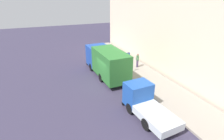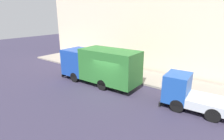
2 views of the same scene
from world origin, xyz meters
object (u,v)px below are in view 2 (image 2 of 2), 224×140
object	(u,v)px
street_sign_post	(121,61)
traffic_cone_orange	(96,66)
pedestrian_walking	(122,61)
large_utility_truck	(100,65)
pedestrian_standing	(91,60)
small_flatbed_truck	(191,94)

from	to	relation	value
street_sign_post	traffic_cone_orange	bearing A→B (deg)	84.75
traffic_cone_orange	street_sign_post	size ratio (longest dim) A/B	0.26
pedestrian_walking	street_sign_post	size ratio (longest dim) A/B	0.69
large_utility_truck	street_sign_post	size ratio (longest dim) A/B	3.04
large_utility_truck	pedestrian_standing	world-z (taller)	large_utility_truck
pedestrian_standing	street_sign_post	distance (m)	4.19
pedestrian_standing	traffic_cone_orange	xyz separation A→B (m)	(0.10, -0.68, -0.56)
small_flatbed_truck	street_sign_post	distance (m)	7.50
traffic_cone_orange	street_sign_post	xyz separation A→B (m)	(-0.32, -3.46, 1.15)
pedestrian_walking	large_utility_truck	bearing A→B (deg)	104.16
large_utility_truck	pedestrian_standing	bearing A→B (deg)	52.48
pedestrian_standing	large_utility_truck	bearing A→B (deg)	-39.81
small_flatbed_truck	pedestrian_standing	xyz separation A→B (m)	(2.47, 11.27, 0.02)
pedestrian_walking	pedestrian_standing	world-z (taller)	pedestrian_walking
pedestrian_walking	small_flatbed_truck	bearing A→B (deg)	159.14
small_flatbed_truck	large_utility_truck	bearing A→B (deg)	86.46
pedestrian_standing	traffic_cone_orange	world-z (taller)	pedestrian_standing
pedestrian_walking	street_sign_post	bearing A→B (deg)	127.85
large_utility_truck	small_flatbed_truck	world-z (taller)	large_utility_truck
pedestrian_walking	traffic_cone_orange	xyz separation A→B (m)	(-1.64, 2.25, -0.59)
small_flatbed_truck	pedestrian_standing	distance (m)	11.54
pedestrian_walking	pedestrian_standing	xyz separation A→B (m)	(-1.75, 2.93, -0.03)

